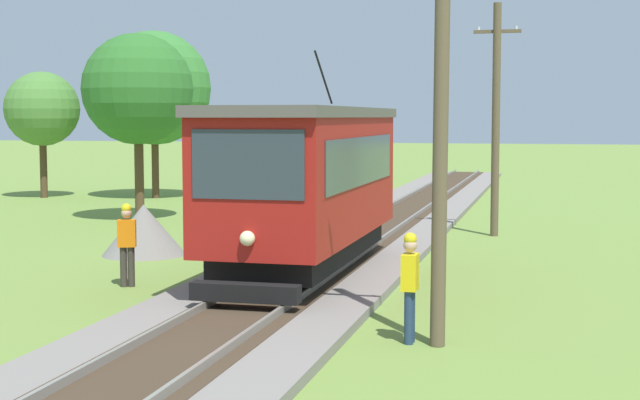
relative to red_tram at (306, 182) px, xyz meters
name	(u,v)px	position (x,y,z in m)	size (l,w,h in m)	color
red_tram	(306,182)	(0.00, 0.00, 0.00)	(2.60, 8.54, 4.79)	maroon
utility_pole_near_tram	(441,116)	(3.55, -5.09, 1.43)	(1.40, 0.49, 7.05)	brown
utility_pole_mid	(496,118)	(3.55, 8.81, 1.40)	(1.40, 0.42, 6.99)	brown
gravel_pile	(144,230)	(-5.11, 2.66, -1.53)	(2.19, 2.19, 1.33)	gray
track_worker	(410,282)	(3.09, -5.15, -1.21)	(0.25, 0.38, 1.78)	navy
second_worker	(127,241)	(-3.50, -1.67, -1.21)	(0.44, 0.36, 1.78)	#38332D
tree_left_near	(42,109)	(-16.91, 17.70, 1.76)	(3.31, 3.31, 5.63)	#4C3823
tree_right_near	(138,90)	(-8.73, 10.16, 2.36)	(3.85, 3.85, 6.49)	#4C3823
tree_left_far	(154,88)	(-11.97, 18.75, 2.69)	(5.04, 5.04, 7.41)	#4C3823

